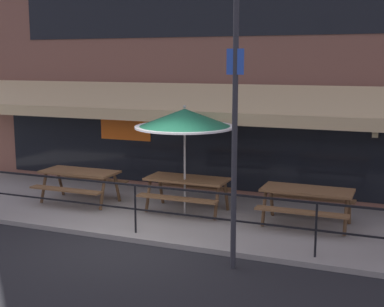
% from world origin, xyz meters
% --- Properties ---
extents(ground_plane, '(120.00, 120.00, 0.00)m').
position_xyz_m(ground_plane, '(0.00, 0.00, 0.00)').
color(ground_plane, black).
extents(patio_deck, '(15.00, 4.00, 0.10)m').
position_xyz_m(patio_deck, '(0.00, 2.00, 0.05)').
color(patio_deck, gray).
rests_on(patio_deck, ground).
extents(restaurant_building, '(15.00, 1.60, 6.71)m').
position_xyz_m(restaurant_building, '(0.00, 4.22, 3.33)').
color(restaurant_building, brown).
rests_on(restaurant_building, ground).
extents(patio_railing, '(13.84, 0.04, 0.97)m').
position_xyz_m(patio_railing, '(0.00, 0.30, 0.80)').
color(patio_railing, black).
rests_on(patio_railing, patio_deck).
extents(picnic_table_left, '(1.80, 1.42, 0.76)m').
position_xyz_m(picnic_table_left, '(-2.27, 1.80, 0.71)').
color(picnic_table_left, brown).
rests_on(picnic_table_left, patio_deck).
extents(picnic_table_centre, '(1.80, 1.42, 0.76)m').
position_xyz_m(picnic_table_centre, '(0.36, 2.04, 0.71)').
color(picnic_table_centre, brown).
rests_on(picnic_table_centre, patio_deck).
extents(picnic_table_right, '(1.80, 1.42, 0.76)m').
position_xyz_m(picnic_table_right, '(2.99, 2.01, 0.71)').
color(picnic_table_right, brown).
rests_on(picnic_table_right, patio_deck).
extents(patio_umbrella_centre, '(2.14, 2.14, 2.38)m').
position_xyz_m(patio_umbrella_centre, '(0.36, 1.90, 2.18)').
color(patio_umbrella_centre, '#B7B2A8').
rests_on(patio_umbrella_centre, patio_deck).
extents(street_sign_pole, '(0.28, 0.09, 4.70)m').
position_xyz_m(street_sign_pole, '(2.23, -0.45, 2.41)').
color(street_sign_pole, '#2D2D33').
rests_on(street_sign_pole, ground).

